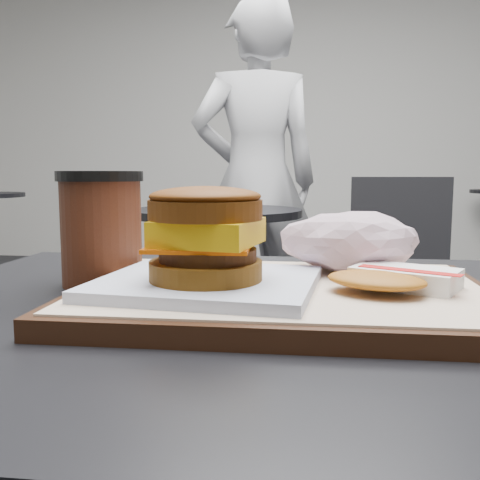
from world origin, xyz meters
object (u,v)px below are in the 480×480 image
object	(u,v)px
hash_brown	(393,279)
neighbor_chair	(368,266)
crumpled_wrapper	(350,241)
patron	(256,181)
breakfast_sandwich	(207,246)
serving_tray	(284,295)
neighbor_table	(216,257)
coffee_cup	(101,224)

from	to	relation	value
hash_brown	neighbor_chair	size ratio (longest dim) A/B	0.15
crumpled_wrapper	patron	distance (m)	2.05
breakfast_sandwich	crumpled_wrapper	xyz separation A→B (m)	(0.13, 0.11, -0.01)
neighbor_chair	serving_tray	bearing A→B (deg)	-99.13
neighbor_table	neighbor_chair	xyz separation A→B (m)	(0.63, 0.11, -0.04)
serving_tray	hash_brown	bearing A→B (deg)	-8.08
crumpled_wrapper	coffee_cup	xyz separation A→B (m)	(-0.27, -0.01, 0.02)
breakfast_sandwich	patron	world-z (taller)	patron
patron	hash_brown	bearing A→B (deg)	84.13
hash_brown	crumpled_wrapper	size ratio (longest dim) A/B	0.93
neighbor_chair	coffee_cup	bearing A→B (deg)	-106.10
neighbor_chair	patron	world-z (taller)	patron
serving_tray	coffee_cup	bearing A→B (deg)	161.03
crumpled_wrapper	neighbor_chair	bearing A→B (deg)	82.66
coffee_cup	neighbor_table	distance (m)	1.61
serving_tray	neighbor_chair	distance (m)	1.80
serving_tray	coffee_cup	size ratio (longest dim) A/B	3.02
hash_brown	neighbor_table	size ratio (longest dim) A/B	0.18
patron	serving_tray	bearing A→B (deg)	81.59
hash_brown	crumpled_wrapper	distance (m)	0.10
hash_brown	neighbor_table	world-z (taller)	hash_brown
breakfast_sandwich	patron	xyz separation A→B (m)	(-0.16, 2.15, 0.03)
patron	crumpled_wrapper	bearing A→B (deg)	83.66
serving_tray	breakfast_sandwich	size ratio (longest dim) A/B	1.83
hash_brown	serving_tray	bearing A→B (deg)	171.92
coffee_cup	hash_brown	bearing A→B (deg)	-15.58
neighbor_table	patron	size ratio (longest dim) A/B	0.44
coffee_cup	neighbor_chair	distance (m)	1.79
crumpled_wrapper	patron	size ratio (longest dim) A/B	0.08
serving_tray	breakfast_sandwich	xyz separation A→B (m)	(-0.07, -0.03, 0.05)
hash_brown	neighbor_table	xyz separation A→B (m)	(-0.44, 1.66, -0.25)
serving_tray	neighbor_chair	bearing A→B (deg)	80.87
neighbor_table	neighbor_chair	size ratio (longest dim) A/B	0.85
neighbor_chair	crumpled_wrapper	bearing A→B (deg)	-97.34
neighbor_chair	patron	bearing A→B (deg)	145.10
coffee_cup	neighbor_chair	xyz separation A→B (m)	(0.49, 1.69, -0.33)
serving_tray	breakfast_sandwich	world-z (taller)	breakfast_sandwich
serving_tray	neighbor_table	distance (m)	1.70
crumpled_wrapper	neighbor_chair	xyz separation A→B (m)	(0.22, 1.68, -0.31)
crumpled_wrapper	coffee_cup	size ratio (longest dim) A/B	1.14
neighbor_table	coffee_cup	bearing A→B (deg)	-84.96
serving_tray	hash_brown	xyz separation A→B (m)	(0.10, -0.01, 0.02)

